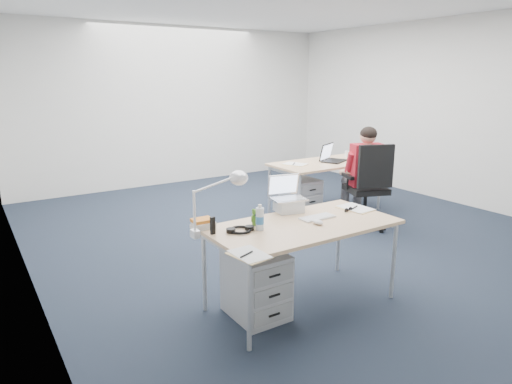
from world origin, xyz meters
TOP-DOWN VIEW (x-y plane):
  - floor at (0.00, 0.00)m, footprint 7.00×7.00m
  - room at (0.00, 0.00)m, footprint 6.02×7.02m
  - desk_near at (-1.09, -1.49)m, footprint 1.60×0.80m
  - desk_far at (0.96, 0.55)m, footprint 1.60×0.80m
  - office_chair at (0.93, -0.29)m, footprint 0.91×0.91m
  - seated_person at (0.99, -0.12)m, footprint 0.56×0.77m
  - drawer_pedestal_near at (-1.53, -1.44)m, footprint 0.40×0.50m
  - drawer_pedestal_far at (0.47, 0.50)m, footprint 0.40×0.50m
  - silver_laptop at (-0.98, -1.14)m, footprint 0.34×0.29m
  - wireless_keyboard at (-0.89, -1.44)m, footprint 0.32×0.13m
  - computer_mouse at (-1.00, -1.57)m, footprint 0.07×0.11m
  - headphones at (-1.63, -1.37)m, footprint 0.26×0.22m
  - can_koozie at (-1.42, -1.31)m, footprint 0.10×0.10m
  - water_bottle at (-1.48, -1.42)m, footprint 0.07×0.07m
  - bear_figurine at (-1.45, -1.30)m, footprint 0.09×0.08m
  - book_stack at (-1.84, -1.14)m, footprint 0.19×0.15m
  - cordless_phone at (-1.84, -1.31)m, footprint 0.04×0.03m
  - papers_left at (-1.84, -1.84)m, footprint 0.22×0.30m
  - papers_right at (-0.41, -1.41)m, footprint 0.24×0.32m
  - sunglasses at (-0.52, -1.43)m, footprint 0.11×0.06m
  - desk_lamp at (-1.84, -1.31)m, footprint 0.46×0.22m
  - dark_laptop at (1.08, 0.51)m, footprint 0.49×0.48m
  - far_cup at (1.53, 0.73)m, footprint 0.07×0.07m
  - far_papers at (0.46, 0.63)m, footprint 0.33×0.38m

SIDE VIEW (x-z plane):
  - floor at x=0.00m, z-range 0.00..0.00m
  - drawer_pedestal_near at x=-1.53m, z-range 0.00..0.55m
  - drawer_pedestal_far at x=0.47m, z-range 0.00..0.55m
  - office_chair at x=0.93m, z-range -0.24..0.87m
  - seated_person at x=0.99m, z-range 0.01..1.31m
  - desk_near at x=-1.09m, z-range 0.32..1.05m
  - desk_far at x=0.96m, z-range 0.32..1.05m
  - far_papers at x=0.46m, z-range 0.73..0.74m
  - papers_left at x=-1.84m, z-range 0.73..0.74m
  - papers_right at x=-0.41m, z-range 0.73..0.74m
  - wireless_keyboard at x=-0.89m, z-range 0.73..0.75m
  - sunglasses at x=-0.52m, z-range 0.73..0.75m
  - computer_mouse at x=-1.00m, z-range 0.73..0.77m
  - headphones at x=-1.63m, z-range 0.73..0.77m
  - book_stack at x=-1.84m, z-range 0.73..0.81m
  - far_cup at x=1.53m, z-range 0.73..0.82m
  - can_koozie at x=-1.42m, z-range 0.73..0.85m
  - cordless_phone at x=-1.84m, z-range 0.73..0.87m
  - bear_figurine at x=-1.45m, z-range 0.73..0.88m
  - water_bottle at x=-1.48m, z-range 0.73..0.94m
  - dark_laptop at x=1.08m, z-range 0.73..1.00m
  - silver_laptop at x=-0.98m, z-range 0.73..1.05m
  - desk_lamp at x=-1.84m, z-range 0.73..1.23m
  - room at x=0.00m, z-range 0.31..3.12m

